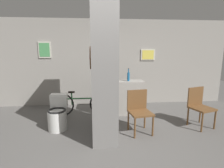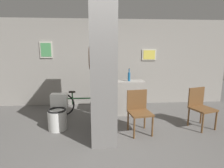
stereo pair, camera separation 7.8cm
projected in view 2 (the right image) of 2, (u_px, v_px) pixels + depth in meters
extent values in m
plane|color=#5B5956|center=(102.00, 149.00, 3.04)|extent=(14.00, 14.00, 0.00)
cube|color=gray|center=(101.00, 63.00, 5.37)|extent=(8.00, 0.06, 2.60)
cube|color=beige|center=(46.00, 50.00, 5.14)|extent=(0.36, 0.02, 0.48)
cube|color=#4C9959|center=(46.00, 50.00, 5.13)|extent=(0.30, 0.01, 0.39)
cube|color=beige|center=(149.00, 55.00, 5.38)|extent=(0.44, 0.02, 0.34)
cube|color=#E0CC4C|center=(149.00, 55.00, 5.37)|extent=(0.36, 0.01, 0.28)
cube|color=gray|center=(103.00, 70.00, 3.40)|extent=(0.45, 1.22, 2.60)
cylinder|color=#593319|center=(90.00, 58.00, 3.09)|extent=(0.03, 0.40, 0.40)
cylinder|color=red|center=(89.00, 58.00, 3.09)|extent=(0.01, 0.07, 0.07)
cube|color=gray|center=(123.00, 97.00, 4.67)|extent=(1.11, 0.44, 0.89)
cylinder|color=silver|center=(58.00, 120.00, 3.75)|extent=(0.40, 0.40, 0.42)
torus|color=black|center=(57.00, 110.00, 3.71)|extent=(0.38, 0.38, 0.04)
cube|color=silver|center=(59.00, 100.00, 3.94)|extent=(0.36, 0.20, 0.31)
cylinder|color=brown|center=(134.00, 128.00, 3.35)|extent=(0.04, 0.04, 0.41)
cylinder|color=brown|center=(152.00, 127.00, 3.44)|extent=(0.04, 0.04, 0.41)
cylinder|color=brown|center=(128.00, 121.00, 3.72)|extent=(0.04, 0.04, 0.41)
cylinder|color=brown|center=(145.00, 119.00, 3.80)|extent=(0.04, 0.04, 0.41)
cube|color=brown|center=(140.00, 113.00, 3.53)|extent=(0.50, 0.50, 0.04)
cube|color=brown|center=(137.00, 100.00, 3.68)|extent=(0.43, 0.10, 0.42)
cylinder|color=brown|center=(203.00, 123.00, 3.58)|extent=(0.04, 0.04, 0.41)
cylinder|color=brown|center=(216.00, 121.00, 3.72)|extent=(0.04, 0.04, 0.41)
cylinder|color=brown|center=(188.00, 117.00, 3.93)|extent=(0.04, 0.04, 0.41)
cylinder|color=brown|center=(201.00, 115.00, 4.06)|extent=(0.04, 0.04, 0.41)
cube|color=brown|center=(203.00, 109.00, 3.78)|extent=(0.54, 0.54, 0.04)
cube|color=brown|center=(196.00, 97.00, 3.92)|extent=(0.42, 0.16, 0.42)
torus|color=black|center=(63.00, 104.00, 4.53)|extent=(0.61, 0.04, 0.61)
torus|color=black|center=(102.00, 104.00, 4.60)|extent=(0.61, 0.04, 0.61)
cylinder|color=#266633|center=(82.00, 98.00, 4.53)|extent=(0.93, 0.04, 0.04)
cylinder|color=#266633|center=(72.00, 99.00, 4.52)|extent=(0.03, 0.03, 0.31)
cylinder|color=#266633|center=(100.00, 98.00, 4.56)|extent=(0.03, 0.03, 0.28)
cube|color=black|center=(72.00, 92.00, 4.48)|extent=(0.16, 0.06, 0.04)
cylinder|color=#262626|center=(100.00, 93.00, 4.54)|extent=(0.03, 0.42, 0.03)
cylinder|color=#19598C|center=(129.00, 77.00, 4.55)|extent=(0.07, 0.07, 0.22)
cylinder|color=#19598C|center=(129.00, 71.00, 4.52)|extent=(0.03, 0.03, 0.10)
sphere|color=#333333|center=(129.00, 69.00, 4.51)|extent=(0.03, 0.03, 0.03)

